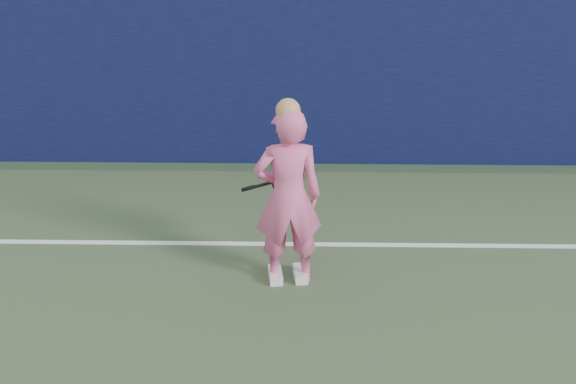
{
  "coord_description": "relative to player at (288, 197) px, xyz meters",
  "views": [
    {
      "loc": [
        -0.06,
        -3.39,
        3.83
      ],
      "look_at": [
        -0.19,
        3.29,
        0.91
      ],
      "focal_mm": 50.0,
      "sensor_mm": 36.0,
      "label": 1
    }
  ],
  "objects": [
    {
      "name": "backstop_wall",
      "position": [
        0.19,
        3.21,
        0.38
      ],
      "size": [
        24.0,
        0.4,
        2.5
      ],
      "primitive_type": "cube",
      "color": "black",
      "rests_on": "ground"
    },
    {
      "name": "racket",
      "position": [
        -0.04,
        0.42,
        -0.01
      ],
      "size": [
        0.62,
        0.14,
        0.33
      ],
      "rotation": [
        0.0,
        0.0,
        -0.08
      ],
      "color": "black",
      "rests_on": "ground"
    },
    {
      "name": "player",
      "position": [
        0.0,
        0.0,
        0.0
      ],
      "size": [
        0.67,
        0.48,
        1.8
      ],
      "rotation": [
        0.0,
        0.0,
        3.26
      ],
      "color": "#EC5B94",
      "rests_on": "ground"
    }
  ]
}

